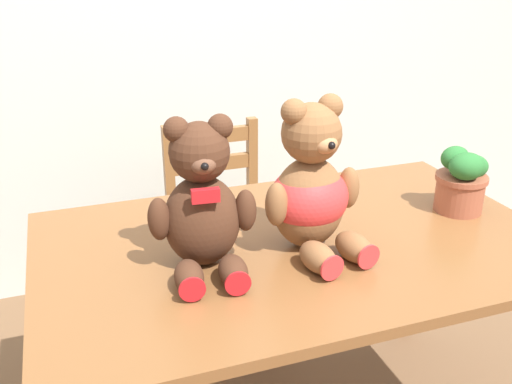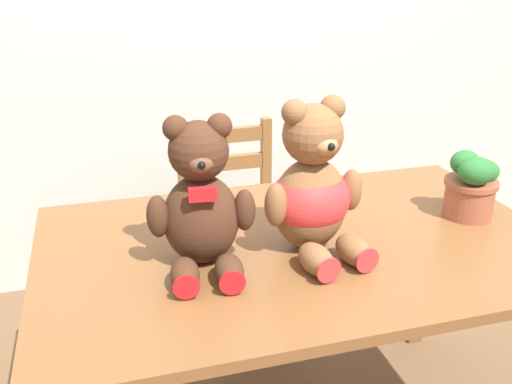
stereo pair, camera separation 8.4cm
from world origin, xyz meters
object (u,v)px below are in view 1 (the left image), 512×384
at_px(teddy_bear_left, 202,205).
at_px(potted_plant, 462,180).
at_px(wooden_chair_behind, 222,227).
at_px(teddy_bear_right, 311,190).

height_order(teddy_bear_left, potted_plant, teddy_bear_left).
height_order(wooden_chair_behind, teddy_bear_right, teddy_bear_right).
xyz_separation_m(teddy_bear_left, potted_plant, (0.84, 0.06, -0.07)).
relative_size(wooden_chair_behind, teddy_bear_right, 2.07).
height_order(wooden_chair_behind, potted_plant, potted_plant).
distance_m(teddy_bear_right, potted_plant, 0.54).
bearing_deg(teddy_bear_right, potted_plant, 176.49).
xyz_separation_m(wooden_chair_behind, potted_plant, (0.56, -0.73, 0.41)).
relative_size(teddy_bear_right, potted_plant, 2.04).
xyz_separation_m(teddy_bear_left, teddy_bear_right, (0.30, 0.00, -0.00)).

